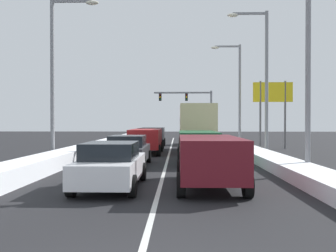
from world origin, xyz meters
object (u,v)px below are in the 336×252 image
suv_red_center_lane_third (146,139)px  street_lamp_right_near (300,40)px  sedan_charcoal_center_lane_second (128,151)px  suv_black_center_lane_fourth (152,136)px  suv_maroon_right_lane_nearest (209,157)px  suv_green_right_lane_second (198,144)px  sedan_tan_right_lane_fourth (191,137)px  street_lamp_right_mid (262,71)px  roadside_sign_right (273,99)px  street_lamp_right_far (236,86)px  traffic_light_gantry (193,104)px  sedan_white_center_lane_nearest (111,165)px  street_lamp_left_mid (58,65)px  box_truck_right_lane_third (196,126)px

suv_red_center_lane_third → street_lamp_right_near: size_ratio=0.52×
sedan_charcoal_center_lane_second → street_lamp_right_near: street_lamp_right_near is taller
suv_red_center_lane_third → suv_black_center_lane_fourth: same height
suv_maroon_right_lane_nearest → street_lamp_right_near: (4.02, 3.12, 4.54)m
suv_green_right_lane_second → sedan_tan_right_lane_fourth: (0.21, 15.50, -0.25)m
street_lamp_right_near → street_lamp_right_mid: (0.35, 8.53, -0.05)m
suv_maroon_right_lane_nearest → roadside_sign_right: 19.19m
suv_black_center_lane_fourth → roadside_sign_right: bearing=-5.8°
street_lamp_right_far → suv_black_center_lane_fourth: bearing=-169.0°
sedan_tan_right_lane_fourth → street_lamp_right_mid: street_lamp_right_mid is taller
suv_red_center_lane_third → suv_black_center_lane_fourth: 6.07m
traffic_light_gantry → street_lamp_right_mid: street_lamp_right_mid is taller
suv_red_center_lane_third → street_lamp_right_far: 11.32m
suv_maroon_right_lane_nearest → traffic_light_gantry: bearing=88.5°
suv_green_right_lane_second → suv_maroon_right_lane_nearest: bearing=-90.1°
suv_red_center_lane_third → street_lamp_right_near: street_lamp_right_near is taller
street_lamp_right_mid → street_lamp_right_far: 8.53m
suv_green_right_lane_second → roadside_sign_right: bearing=57.9°
suv_black_center_lane_fourth → street_lamp_right_far: 8.61m
suv_green_right_lane_second → traffic_light_gantry: (0.91, 27.96, 3.48)m
sedan_white_center_lane_nearest → street_lamp_right_mid: (7.62, 11.85, 4.74)m
sedan_white_center_lane_nearest → street_lamp_left_mid: (-4.32, 7.79, 4.51)m
suv_maroon_right_lane_nearest → sedan_white_center_lane_nearest: (-3.24, -0.20, -0.25)m
street_lamp_right_mid → roadside_sign_right: size_ratio=1.70×
sedan_white_center_lane_nearest → street_lamp_right_near: street_lamp_right_near is taller
suv_maroon_right_lane_nearest → sedan_white_center_lane_nearest: size_ratio=1.09×
suv_maroon_right_lane_nearest → sedan_charcoal_center_lane_second: suv_maroon_right_lane_nearest is taller
sedan_tan_right_lane_fourth → street_lamp_right_mid: bearing=-69.3°
sedan_tan_right_lane_fourth → sedan_white_center_lane_nearest: bearing=-98.6°
street_lamp_left_mid → sedan_white_center_lane_nearest: bearing=-61.0°
suv_maroon_right_lane_nearest → sedan_white_center_lane_nearest: suv_maroon_right_lane_nearest is taller
street_lamp_right_near → suv_maroon_right_lane_nearest: bearing=-142.3°
sedan_white_center_lane_nearest → suv_black_center_lane_fourth: 18.95m
street_lamp_right_far → roadside_sign_right: (2.60, -2.43, -1.29)m
suv_red_center_lane_third → street_lamp_right_far: bearing=45.8°
street_lamp_right_near → street_lamp_right_far: street_lamp_right_near is taller
suv_maroon_right_lane_nearest → suv_green_right_lane_second: same height
suv_maroon_right_lane_nearest → street_lamp_right_mid: (4.37, 11.64, 4.49)m
street_lamp_right_near → street_lamp_right_mid: bearing=87.7°
street_lamp_right_mid → suv_green_right_lane_second: bearing=-134.0°
sedan_white_center_lane_nearest → roadside_sign_right: size_ratio=0.82×
box_truck_right_lane_third → suv_red_center_lane_third: size_ratio=1.47×
street_lamp_left_mid → suv_black_center_lane_fourth: bearing=68.9°
suv_red_center_lane_third → traffic_light_gantry: (4.15, 22.41, 3.48)m
street_lamp_right_far → roadside_sign_right: size_ratio=1.63×
box_truck_right_lane_third → street_lamp_right_mid: bearing=-31.7°
street_lamp_right_near → roadside_sign_right: size_ratio=1.72×
box_truck_right_lane_third → sedan_tan_right_lane_fourth: bearing=90.4°
sedan_white_center_lane_nearest → traffic_light_gantry: 35.73m
sedan_tan_right_lane_fourth → sedan_white_center_lane_nearest: (-3.47, -22.83, 0.00)m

